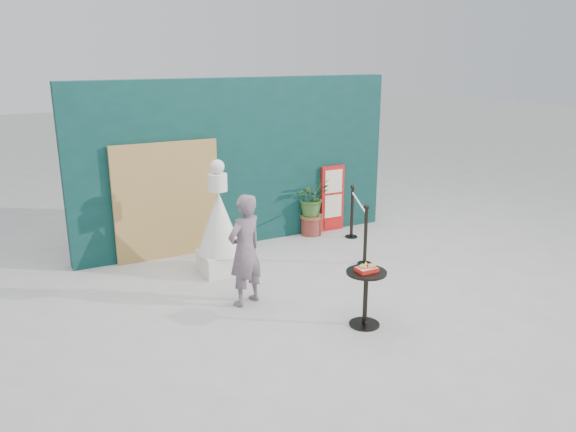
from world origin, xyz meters
name	(u,v)px	position (x,y,z in m)	size (l,w,h in m)	color
ground	(327,305)	(0.00, 0.00, 0.00)	(60.00, 60.00, 0.00)	#ADAAA5
back_wall	(238,163)	(0.00, 3.15, 1.50)	(6.00, 0.30, 3.00)	#0A2E28
bamboo_fence	(167,201)	(-1.40, 2.94, 1.00)	(1.80, 0.08, 2.00)	tan
woman	(245,250)	(-0.98, 0.60, 0.80)	(0.58, 0.38, 1.59)	slate
menu_board	(332,198)	(1.90, 2.95, 0.65)	(0.50, 0.07, 1.30)	red
statue	(219,228)	(-0.88, 1.87, 0.75)	(0.72, 0.72, 1.85)	white
cafe_table	(366,290)	(0.13, -0.72, 0.50)	(0.52, 0.52, 0.75)	black
food_basket	(367,268)	(0.13, -0.72, 0.79)	(0.26, 0.19, 0.11)	red
planter	(312,202)	(1.40, 2.89, 0.65)	(0.66, 0.57, 1.12)	brown
stanchion_barrier	(358,223)	(1.69, 1.74, 0.49)	(0.84, 1.54, 1.03)	black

